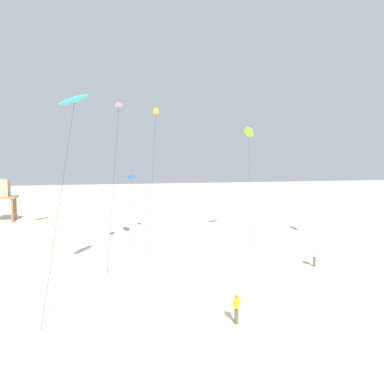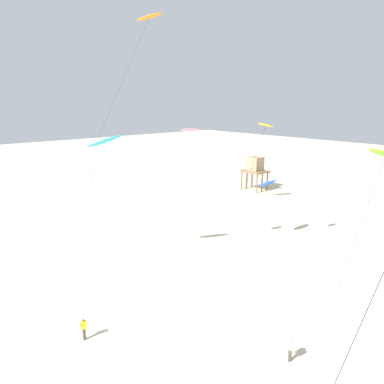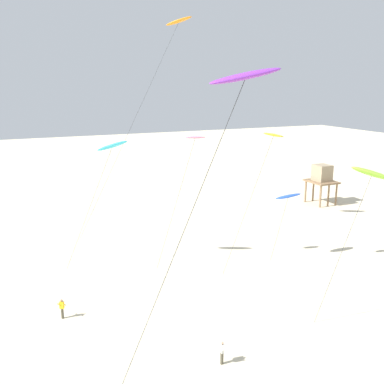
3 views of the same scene
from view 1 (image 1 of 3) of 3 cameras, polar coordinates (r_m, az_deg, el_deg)
name	(u,v)px [view 1 (image 1 of 3)]	position (r m, az deg, el deg)	size (l,w,h in m)	color
ground_plane	(231,297)	(26.14, 5.80, -15.13)	(260.00, 260.00, 0.00)	beige
kite_blue	(132,177)	(43.05, -8.90, 2.19)	(1.06, 3.10, 7.43)	blue
kite_yellow	(156,113)	(39.98, -5.36, 11.48)	(2.05, 5.34, 14.22)	yellow
kite_pink	(119,107)	(33.38, -10.76, 12.23)	(1.91, 4.74, 13.67)	pink
kite_lime	(249,132)	(44.38, 8.40, 8.68)	(2.51, 4.83, 12.80)	#8CD833
kite_cyan	(74,100)	(25.95, -16.97, 12.78)	(3.10, 6.37, 13.42)	#33BFE0
kite_flyer_nearest	(237,308)	(21.94, 6.58, -16.58)	(0.71, 0.72, 1.67)	#4C4738
kite_flyer_middle	(315,256)	(34.35, 17.61, -8.98)	(0.61, 0.59, 1.67)	#4C4738
stilt_house	(0,192)	(62.87, -26.45, 0.05)	(4.49, 3.82, 6.23)	#846647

